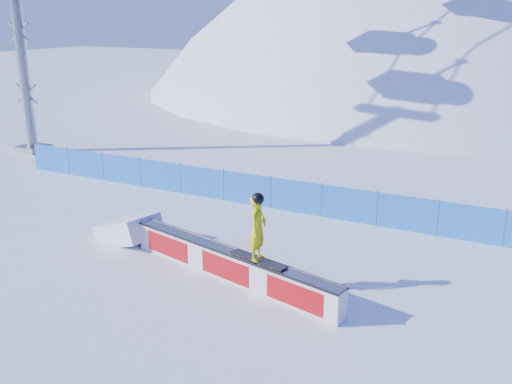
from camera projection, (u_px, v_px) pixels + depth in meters
The scene contains 6 objects.
ground at pixel (179, 245), 17.80m from camera, with size 160.00×160.00×0.00m, color white.
snow_hill at pixel (418, 265), 58.86m from camera, with size 64.00×64.00×64.00m.
safety_fence at pixel (247, 189), 21.43m from camera, with size 22.05×0.05×1.30m.
rail_box at pixel (231, 265), 15.42m from camera, with size 7.06×2.14×0.86m.
snow_ramp at pixel (129, 239), 18.31m from camera, with size 1.97×1.31×0.74m, color white, non-canonical shape.
snowboarder at pixel (258, 228), 14.41m from camera, with size 1.77×0.71×1.83m.
Camera 1 is at (9.66, -13.54, 6.98)m, focal length 40.00 mm.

